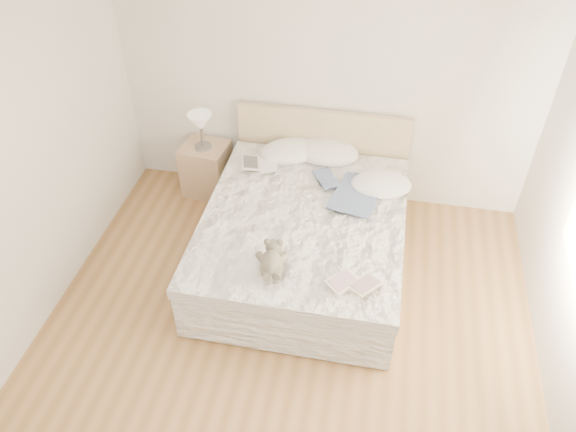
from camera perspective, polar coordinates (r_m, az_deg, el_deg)
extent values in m
cube|color=brown|center=(4.53, -1.02, -14.84)|extent=(4.00, 4.50, 0.00)
cube|color=white|center=(2.75, -1.70, 18.66)|extent=(4.00, 4.50, 0.00)
cube|color=silver|center=(5.33, 3.94, 14.18)|extent=(4.00, 0.02, 2.70)
cube|color=tan|center=(5.18, 1.60, -3.82)|extent=(1.68, 2.08, 0.20)
cube|color=white|center=(5.00, 1.65, -1.78)|extent=(1.60, 2.00, 0.30)
cube|color=white|center=(4.84, 1.59, -0.52)|extent=(1.72, 2.05, 0.10)
cube|color=tan|center=(5.72, 3.47, 6.29)|extent=(1.70, 0.06, 1.00)
cube|color=tan|center=(5.94, -8.28, 4.79)|extent=(0.49, 0.44, 0.56)
cylinder|color=#524D47|center=(5.76, -8.60, 7.01)|extent=(0.17, 0.17, 0.02)
cylinder|color=#453F3A|center=(5.69, -8.73, 8.10)|extent=(0.03, 0.03, 0.24)
cone|color=beige|center=(5.61, -8.89, 9.41)|extent=(0.25, 0.25, 0.17)
ellipsoid|color=white|center=(5.50, 0.21, 6.61)|extent=(0.70, 0.62, 0.18)
ellipsoid|color=white|center=(5.51, 3.92, 6.54)|extent=(0.66, 0.48, 0.19)
ellipsoid|color=white|center=(5.14, 9.43, 3.19)|extent=(0.61, 0.48, 0.16)
cube|color=white|center=(5.35, -2.90, 5.27)|extent=(0.41, 0.33, 0.03)
cube|color=#F3E7C4|center=(4.23, 6.72, -6.83)|extent=(0.41, 0.40, 0.02)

